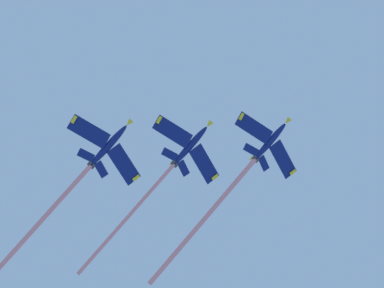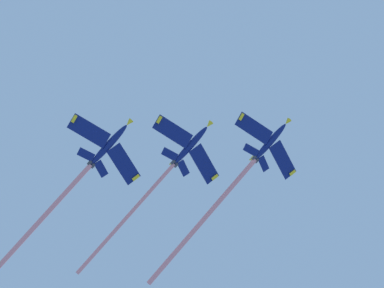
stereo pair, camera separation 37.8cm
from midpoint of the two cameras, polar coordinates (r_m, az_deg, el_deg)
jet_lead at (r=175.11m, az=3.65°, el=-2.59°), size 42.82×21.80×27.33m
jet_second at (r=169.82m, az=-1.54°, el=-1.81°), size 38.00×19.88×24.55m
jet_third at (r=164.08m, az=-8.26°, el=-2.37°), size 38.21×19.43×23.00m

